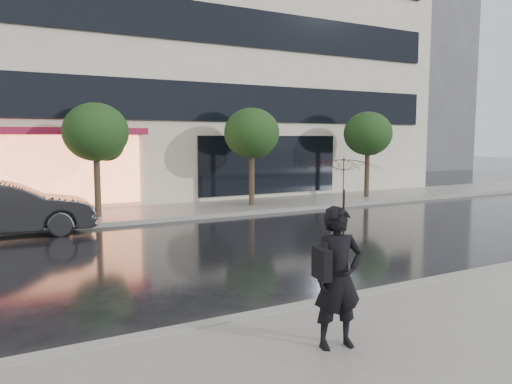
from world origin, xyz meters
TOP-DOWN VIEW (x-y plane):
  - ground at (0.00, 0.00)m, footprint 120.00×120.00m
  - sidewalk_near at (0.00, -3.25)m, footprint 60.00×4.50m
  - sidewalk_far at (0.00, 10.25)m, footprint 60.00×3.50m
  - curb_near at (0.00, -1.00)m, footprint 60.00×0.25m
  - curb_far at (0.00, 8.50)m, footprint 60.00×0.25m
  - office_building at (-0.00, 17.97)m, footprint 30.00×12.76m
  - bg_building_right at (26.00, 28.00)m, footprint 12.00×12.00m
  - tree_mid_west at (-2.94, 10.03)m, footprint 2.20×2.20m
  - tree_mid_east at (3.06, 10.03)m, footprint 2.20×2.20m
  - tree_far_east at (9.06, 10.03)m, footprint 2.20×2.20m
  - parked_car at (-5.87, 8.30)m, footprint 4.85×1.98m
  - pedestrian_with_umbrella at (-2.52, -2.55)m, footprint 1.03×1.05m

SIDE VIEW (x-z plane):
  - ground at x=0.00m, z-range 0.00..0.00m
  - sidewalk_near at x=0.00m, z-range 0.00..0.12m
  - sidewalk_far at x=0.00m, z-range 0.00..0.12m
  - curb_near at x=0.00m, z-range 0.00..0.14m
  - curb_far at x=0.00m, z-range 0.00..0.14m
  - parked_car at x=-5.87m, z-range 0.00..1.56m
  - pedestrian_with_umbrella at x=-2.52m, z-range 0.43..2.89m
  - tree_mid_west at x=-2.94m, z-range 0.93..4.92m
  - tree_mid_east at x=3.06m, z-range 0.93..4.92m
  - tree_far_east at x=9.06m, z-range 0.93..4.92m
  - bg_building_right at x=26.00m, z-range 0.00..16.00m
  - office_building at x=0.00m, z-range 0.00..18.00m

